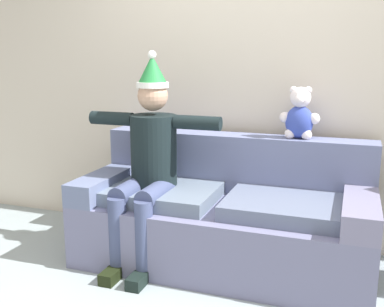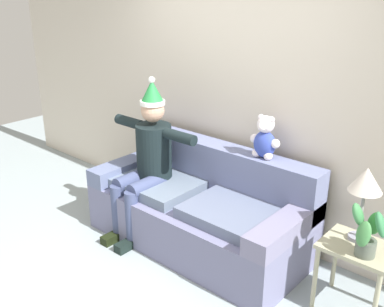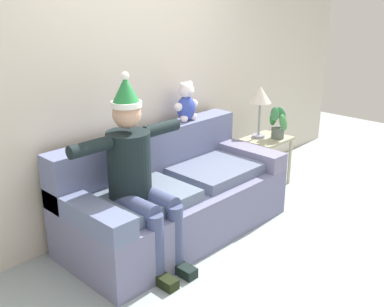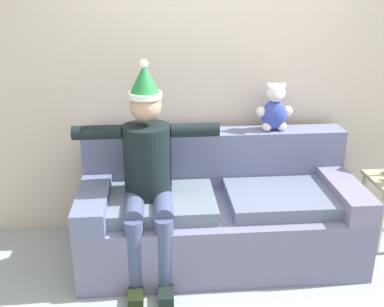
{
  "view_description": "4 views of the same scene",
  "coord_description": "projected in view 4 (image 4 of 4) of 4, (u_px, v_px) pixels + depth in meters",
  "views": [
    {
      "loc": [
        0.84,
        -2.04,
        1.49
      ],
      "look_at": [
        -0.24,
        0.95,
        0.81
      ],
      "focal_mm": 42.35,
      "sensor_mm": 36.0,
      "label": 1
    },
    {
      "loc": [
        2.4,
        -1.84,
        2.34
      ],
      "look_at": [
        -0.06,
        0.95,
        0.9
      ],
      "focal_mm": 42.02,
      "sensor_mm": 36.0,
      "label": 2
    },
    {
      "loc": [
        -2.6,
        -1.74,
        2.08
      ],
      "look_at": [
        0.02,
        0.79,
        0.8
      ],
      "focal_mm": 43.13,
      "sensor_mm": 36.0,
      "label": 3
    },
    {
      "loc": [
        -0.47,
        -2.15,
        2.03
      ],
      "look_at": [
        -0.21,
        0.93,
        0.86
      ],
      "focal_mm": 43.36,
      "sensor_mm": 36.0,
      "label": 4
    }
  ],
  "objects": [
    {
      "name": "back_wall",
      "position": [
        212.0,
        69.0,
        3.72
      ],
      "size": [
        7.0,
        0.1,
        2.7
      ],
      "primitive_type": "cube",
      "color": "beige",
      "rests_on": "ground_plane"
    },
    {
      "name": "couch",
      "position": [
        218.0,
        211.0,
        3.58
      ],
      "size": [
        2.07,
        0.93,
        0.9
      ],
      "color": "slate",
      "rests_on": "ground_plane"
    },
    {
      "name": "person_seated",
      "position": [
        148.0,
        170.0,
        3.22
      ],
      "size": [
        1.02,
        0.77,
        1.53
      ],
      "color": "black",
      "rests_on": "ground_plane"
    },
    {
      "name": "teddy_bear",
      "position": [
        275.0,
        109.0,
        3.62
      ],
      "size": [
        0.29,
        0.17,
        0.38
      ],
      "color": "#3447A7",
      "rests_on": "couch"
    }
  ]
}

